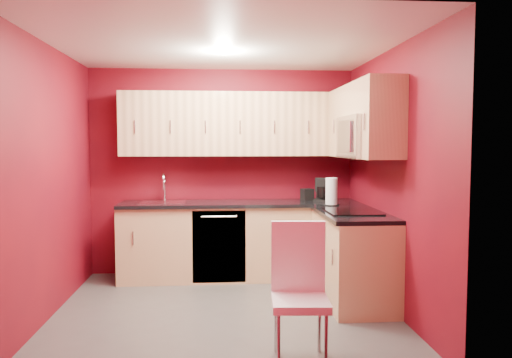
{
  "coord_description": "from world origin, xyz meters",
  "views": [
    {
      "loc": [
        -0.06,
        -4.66,
        1.59
      ],
      "look_at": [
        0.34,
        0.55,
        1.22
      ],
      "focal_mm": 35.0,
      "sensor_mm": 36.0,
      "label": 1
    }
  ],
  "objects": [
    {
      "name": "upper_cabinets_right",
      "position": [
        1.42,
        0.44,
        1.89
      ],
      "size": [
        0.35,
        1.55,
        0.75
      ],
      "color": "tan",
      "rests_on": "wall_right"
    },
    {
      "name": "paper_towel",
      "position": [
        1.2,
        0.77,
        1.06
      ],
      "size": [
        0.18,
        0.18,
        0.31
      ],
      "primitive_type": null,
      "rotation": [
        0.0,
        0.0,
        -0.0
      ],
      "color": "silver",
      "rests_on": "countertop_right"
    },
    {
      "name": "countertop_right",
      "position": [
        1.29,
        0.23,
        0.89
      ],
      "size": [
        0.63,
        1.27,
        0.04
      ],
      "primitive_type": "cube",
      "color": "black",
      "rests_on": "base_cabinets_right"
    },
    {
      "name": "sink",
      "position": [
        -0.7,
        1.2,
        0.94
      ],
      "size": [
        0.52,
        0.42,
        0.35
      ],
      "color": "silver",
      "rests_on": "countertop_back"
    },
    {
      "name": "microwave",
      "position": [
        1.39,
        0.2,
        1.66
      ],
      "size": [
        0.42,
        0.76,
        0.42
      ],
      "color": "silver",
      "rests_on": "upper_cabinets_right"
    },
    {
      "name": "floor",
      "position": [
        0.0,
        0.0,
        0.0
      ],
      "size": [
        3.2,
        3.2,
        0.0
      ],
      "primitive_type": "plane",
      "color": "#454341",
      "rests_on": "ground"
    },
    {
      "name": "base_cabinets_right",
      "position": [
        1.3,
        0.25,
        0.43
      ],
      "size": [
        0.6,
        1.3,
        0.87
      ],
      "primitive_type": "cube",
      "color": "tan",
      "rests_on": "floor"
    },
    {
      "name": "coffee_maker",
      "position": [
        1.17,
        1.16,
        1.05
      ],
      "size": [
        0.24,
        0.27,
        0.28
      ],
      "primitive_type": null,
      "rotation": [
        0.0,
        0.0,
        -0.38
      ],
      "color": "black",
      "rests_on": "countertop_back"
    },
    {
      "name": "wall_back",
      "position": [
        0.0,
        1.5,
        1.25
      ],
      "size": [
        3.2,
        0.0,
        3.2
      ],
      "primitive_type": "plane",
      "rotation": [
        1.57,
        0.0,
        0.0
      ],
      "color": "maroon",
      "rests_on": "floor"
    },
    {
      "name": "upper_cabinets_back",
      "position": [
        0.2,
        1.32,
        1.83
      ],
      "size": [
        2.8,
        0.35,
        0.75
      ],
      "primitive_type": "cube",
      "color": "tan",
      "rests_on": "wall_back"
    },
    {
      "name": "cooktop",
      "position": [
        1.28,
        0.2,
        0.92
      ],
      "size": [
        0.5,
        0.55,
        0.01
      ],
      "primitive_type": "cube",
      "color": "black",
      "rests_on": "countertop_right"
    },
    {
      "name": "napkin_holder",
      "position": [
        1.02,
        1.31,
        0.98
      ],
      "size": [
        0.16,
        0.16,
        0.14
      ],
      "primitive_type": null,
      "rotation": [
        0.0,
        0.0,
        0.31
      ],
      "color": "black",
      "rests_on": "countertop_back"
    },
    {
      "name": "base_cabinets_back",
      "position": [
        0.2,
        1.2,
        0.43
      ],
      "size": [
        2.8,
        0.6,
        0.87
      ],
      "primitive_type": "cube",
      "color": "tan",
      "rests_on": "floor"
    },
    {
      "name": "downlight",
      "position": [
        0.0,
        0.3,
        2.48
      ],
      "size": [
        0.2,
        0.2,
        0.01
      ],
      "primitive_type": "cylinder",
      "color": "white",
      "rests_on": "ceiling"
    },
    {
      "name": "wall_front",
      "position": [
        0.0,
        -1.5,
        1.25
      ],
      "size": [
        3.2,
        0.0,
        3.2
      ],
      "primitive_type": "plane",
      "rotation": [
        -1.57,
        0.0,
        0.0
      ],
      "color": "maroon",
      "rests_on": "floor"
    },
    {
      "name": "countertop_back",
      "position": [
        0.2,
        1.19,
        0.89
      ],
      "size": [
        2.8,
        0.63,
        0.04
      ],
      "primitive_type": "cube",
      "color": "black",
      "rests_on": "base_cabinets_back"
    },
    {
      "name": "wall_right",
      "position": [
        1.6,
        0.0,
        1.25
      ],
      "size": [
        0.0,
        3.0,
        3.0
      ],
      "primitive_type": "plane",
      "rotation": [
        1.57,
        0.0,
        -1.57
      ],
      "color": "maroon",
      "rests_on": "floor"
    },
    {
      "name": "dishwasher_front",
      "position": [
        -0.05,
        0.91,
        0.43
      ],
      "size": [
        0.6,
        0.02,
        0.82
      ],
      "primitive_type": "cube",
      "color": "black",
      "rests_on": "base_cabinets_back"
    },
    {
      "name": "dining_chair",
      "position": [
        0.53,
        -1.15,
        0.5
      ],
      "size": [
        0.44,
        0.46,
        1.01
      ],
      "primitive_type": null,
      "rotation": [
        0.0,
        0.0,
        -0.07
      ],
      "color": "white",
      "rests_on": "floor"
    },
    {
      "name": "ceiling",
      "position": [
        0.0,
        0.0,
        2.5
      ],
      "size": [
        3.2,
        3.2,
        0.0
      ],
      "primitive_type": "plane",
      "rotation": [
        3.14,
        0.0,
        0.0
      ],
      "color": "white",
      "rests_on": "wall_back"
    },
    {
      "name": "wall_left",
      "position": [
        -1.6,
        0.0,
        1.25
      ],
      "size": [
        0.0,
        3.0,
        3.0
      ],
      "primitive_type": "plane",
      "rotation": [
        1.57,
        0.0,
        1.57
      ],
      "color": "maroon",
      "rests_on": "floor"
    }
  ]
}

